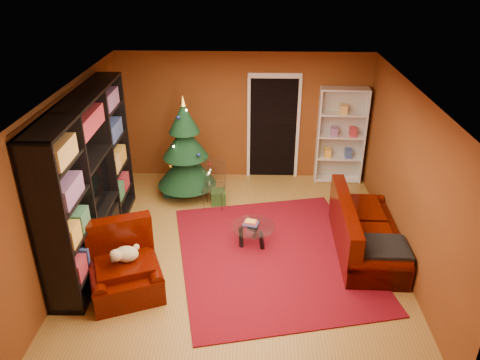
{
  "coord_description": "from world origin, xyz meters",
  "views": [
    {
      "loc": [
        0.22,
        -6.24,
        4.39
      ],
      "look_at": [
        0.0,
        0.4,
        1.05
      ],
      "focal_mm": 35.0,
      "sensor_mm": 36.0,
      "label": 1
    }
  ],
  "objects_px": {
    "sofa": "(368,227)",
    "coffee_table": "(253,235)",
    "gift_box_teal": "(173,187)",
    "white_bookshelf": "(341,136)",
    "armchair": "(125,268)",
    "christmas_tree": "(185,149)",
    "media_unit": "(89,178)",
    "acrylic_chair": "(214,188)",
    "rug": "(273,255)",
    "gift_box_green": "(218,197)",
    "gift_box_red": "(200,185)",
    "dog": "(126,254)"
  },
  "relations": [
    {
      "from": "media_unit",
      "to": "sofa",
      "type": "bearing_deg",
      "value": -0.83
    },
    {
      "from": "sofa",
      "to": "gift_box_red",
      "type": "bearing_deg",
      "value": 56.84
    },
    {
      "from": "christmas_tree",
      "to": "armchair",
      "type": "relative_size",
      "value": 1.97
    },
    {
      "from": "christmas_tree",
      "to": "gift_box_teal",
      "type": "xyz_separation_m",
      "value": [
        -0.29,
        0.01,
        -0.82
      ]
    },
    {
      "from": "christmas_tree",
      "to": "white_bookshelf",
      "type": "relative_size",
      "value": 1.01
    },
    {
      "from": "armchair",
      "to": "sofa",
      "type": "xyz_separation_m",
      "value": [
        3.57,
        1.13,
        0.04
      ]
    },
    {
      "from": "white_bookshelf",
      "to": "coffee_table",
      "type": "bearing_deg",
      "value": -123.3
    },
    {
      "from": "white_bookshelf",
      "to": "coffee_table",
      "type": "distance_m",
      "value": 3.1
    },
    {
      "from": "media_unit",
      "to": "acrylic_chair",
      "type": "xyz_separation_m",
      "value": [
        1.76,
        1.34,
        -0.83
      ]
    },
    {
      "from": "gift_box_teal",
      "to": "acrylic_chair",
      "type": "relative_size",
      "value": 0.4
    },
    {
      "from": "rug",
      "to": "dog",
      "type": "height_order",
      "value": "dog"
    },
    {
      "from": "rug",
      "to": "white_bookshelf",
      "type": "xyz_separation_m",
      "value": [
        1.4,
        2.74,
        0.97
      ]
    },
    {
      "from": "white_bookshelf",
      "to": "dog",
      "type": "bearing_deg",
      "value": -131.97
    },
    {
      "from": "rug",
      "to": "armchair",
      "type": "xyz_separation_m",
      "value": [
        -2.09,
        -0.92,
        0.39
      ]
    },
    {
      "from": "christmas_tree",
      "to": "white_bookshelf",
      "type": "bearing_deg",
      "value": 14.19
    },
    {
      "from": "gift_box_green",
      "to": "armchair",
      "type": "xyz_separation_m",
      "value": [
        -1.1,
        -2.58,
        0.27
      ]
    },
    {
      "from": "christmas_tree",
      "to": "armchair",
      "type": "bearing_deg",
      "value": -99.32
    },
    {
      "from": "gift_box_red",
      "to": "white_bookshelf",
      "type": "xyz_separation_m",
      "value": [
        2.8,
        0.57,
        0.86
      ]
    },
    {
      "from": "armchair",
      "to": "acrylic_chair",
      "type": "height_order",
      "value": "acrylic_chair"
    },
    {
      "from": "gift_box_teal",
      "to": "white_bookshelf",
      "type": "distance_m",
      "value": 3.49
    },
    {
      "from": "media_unit",
      "to": "armchair",
      "type": "distance_m",
      "value": 1.56
    },
    {
      "from": "gift_box_green",
      "to": "white_bookshelf",
      "type": "relative_size",
      "value": 0.13
    },
    {
      "from": "armchair",
      "to": "acrylic_chair",
      "type": "relative_size",
      "value": 1.27
    },
    {
      "from": "media_unit",
      "to": "dog",
      "type": "bearing_deg",
      "value": -54.94
    },
    {
      "from": "media_unit",
      "to": "white_bookshelf",
      "type": "xyz_separation_m",
      "value": [
        4.22,
        2.56,
        -0.26
      ]
    },
    {
      "from": "gift_box_teal",
      "to": "armchair",
      "type": "bearing_deg",
      "value": -93.67
    },
    {
      "from": "gift_box_red",
      "to": "sofa",
      "type": "xyz_separation_m",
      "value": [
        2.87,
        -1.96,
        0.32
      ]
    },
    {
      "from": "acrylic_chair",
      "to": "gift_box_red",
      "type": "bearing_deg",
      "value": 122.62
    },
    {
      "from": "gift_box_green",
      "to": "gift_box_red",
      "type": "relative_size",
      "value": 1.17
    },
    {
      "from": "gift_box_green",
      "to": "sofa",
      "type": "relative_size",
      "value": 0.13
    },
    {
      "from": "gift_box_red",
      "to": "coffee_table",
      "type": "height_order",
      "value": "coffee_table"
    },
    {
      "from": "media_unit",
      "to": "white_bookshelf",
      "type": "height_order",
      "value": "media_unit"
    },
    {
      "from": "gift_box_teal",
      "to": "sofa",
      "type": "height_order",
      "value": "sofa"
    },
    {
      "from": "gift_box_teal",
      "to": "media_unit",
      "type": "bearing_deg",
      "value": -116.93
    },
    {
      "from": "christmas_tree",
      "to": "sofa",
      "type": "relative_size",
      "value": 0.99
    },
    {
      "from": "sofa",
      "to": "coffee_table",
      "type": "distance_m",
      "value": 1.82
    },
    {
      "from": "armchair",
      "to": "coffee_table",
      "type": "bearing_deg",
      "value": 12.89
    },
    {
      "from": "gift_box_teal",
      "to": "dog",
      "type": "height_order",
      "value": "dog"
    },
    {
      "from": "coffee_table",
      "to": "gift_box_green",
      "type": "bearing_deg",
      "value": 115.93
    },
    {
      "from": "armchair",
      "to": "sofa",
      "type": "height_order",
      "value": "sofa"
    },
    {
      "from": "armchair",
      "to": "acrylic_chair",
      "type": "distance_m",
      "value": 2.64
    },
    {
      "from": "coffee_table",
      "to": "sofa",
      "type": "bearing_deg",
      "value": -2.67
    },
    {
      "from": "gift_box_green",
      "to": "coffee_table",
      "type": "bearing_deg",
      "value": -64.07
    },
    {
      "from": "rug",
      "to": "armchair",
      "type": "bearing_deg",
      "value": -156.38
    },
    {
      "from": "rug",
      "to": "coffee_table",
      "type": "xyz_separation_m",
      "value": [
        -0.33,
        0.29,
        0.18
      ]
    },
    {
      "from": "sofa",
      "to": "coffee_table",
      "type": "xyz_separation_m",
      "value": [
        -1.8,
        0.08,
        -0.25
      ]
    },
    {
      "from": "gift_box_green",
      "to": "gift_box_teal",
      "type": "bearing_deg",
      "value": 160.46
    },
    {
      "from": "white_bookshelf",
      "to": "armchair",
      "type": "bearing_deg",
      "value": -131.69
    },
    {
      "from": "christmas_tree",
      "to": "white_bookshelf",
      "type": "distance_m",
      "value": 3.12
    },
    {
      "from": "gift_box_green",
      "to": "white_bookshelf",
      "type": "xyz_separation_m",
      "value": [
        2.4,
        1.08,
        0.84
      ]
    }
  ]
}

